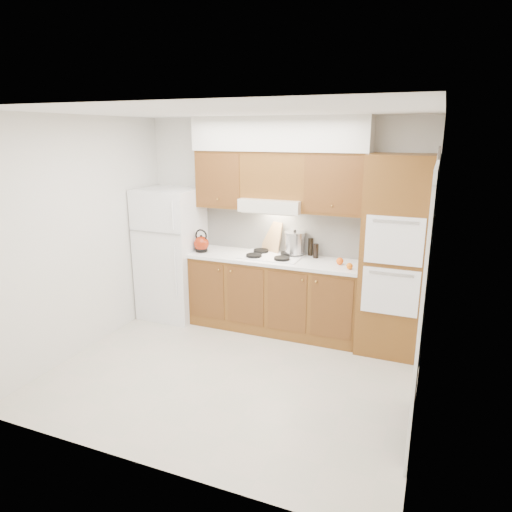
{
  "coord_description": "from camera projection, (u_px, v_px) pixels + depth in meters",
  "views": [
    {
      "loc": [
        1.82,
        -3.87,
        2.42
      ],
      "look_at": [
        0.08,
        0.45,
        1.15
      ],
      "focal_mm": 32.0,
      "sensor_mm": 36.0,
      "label": 1
    }
  ],
  "objects": [
    {
      "name": "floor",
      "position": [
        233.0,
        372.0,
        4.76
      ],
      "size": [
        3.6,
        3.6,
        0.0
      ],
      "primitive_type": "plane",
      "color": "#B9B4A2",
      "rests_on": "ground"
    },
    {
      "name": "ceiling",
      "position": [
        229.0,
        111.0,
        4.07
      ],
      "size": [
        3.6,
        3.6,
        0.0
      ],
      "primitive_type": "plane",
      "color": "white",
      "rests_on": "wall_back"
    },
    {
      "name": "wall_back",
      "position": [
        281.0,
        224.0,
        5.76
      ],
      "size": [
        3.6,
        0.02,
        2.6
      ],
      "primitive_type": "cube",
      "color": "silver",
      "rests_on": "floor"
    },
    {
      "name": "wall_left",
      "position": [
        84.0,
        236.0,
        5.06
      ],
      "size": [
        0.02,
        3.0,
        2.6
      ],
      "primitive_type": "cube",
      "color": "silver",
      "rests_on": "floor"
    },
    {
      "name": "wall_right",
      "position": [
        429.0,
        272.0,
        3.77
      ],
      "size": [
        0.02,
        3.0,
        2.6
      ],
      "primitive_type": "cube",
      "color": "silver",
      "rests_on": "floor"
    },
    {
      "name": "fridge",
      "position": [
        172.0,
        253.0,
        6.06
      ],
      "size": [
        0.75,
        0.72,
        1.72
      ],
      "primitive_type": "cube",
      "color": "white",
      "rests_on": "floor"
    },
    {
      "name": "base_cabinets",
      "position": [
        274.0,
        295.0,
        5.7
      ],
      "size": [
        2.11,
        0.6,
        0.9
      ],
      "primitive_type": "cube",
      "color": "brown",
      "rests_on": "floor"
    },
    {
      "name": "countertop",
      "position": [
        274.0,
        259.0,
        5.57
      ],
      "size": [
        2.13,
        0.62,
        0.04
      ],
      "primitive_type": "cube",
      "color": "white",
      "rests_on": "base_cabinets"
    },
    {
      "name": "backsplash",
      "position": [
        283.0,
        230.0,
        5.76
      ],
      "size": [
        2.11,
        0.03,
        0.56
      ],
      "primitive_type": "cube",
      "color": "white",
      "rests_on": "countertop"
    },
    {
      "name": "oven_cabinet",
      "position": [
        395.0,
        256.0,
        5.0
      ],
      "size": [
        0.7,
        0.65,
        2.2
      ],
      "primitive_type": "cube",
      "color": "brown",
      "rests_on": "floor"
    },
    {
      "name": "upper_cab_left",
      "position": [
        224.0,
        179.0,
        5.72
      ],
      "size": [
        0.63,
        0.33,
        0.7
      ],
      "primitive_type": "cube",
      "color": "brown",
      "rests_on": "wall_back"
    },
    {
      "name": "upper_cab_right",
      "position": [
        336.0,
        184.0,
        5.21
      ],
      "size": [
        0.73,
        0.33,
        0.7
      ],
      "primitive_type": "cube",
      "color": "brown",
      "rests_on": "wall_back"
    },
    {
      "name": "range_hood",
      "position": [
        273.0,
        205.0,
        5.49
      ],
      "size": [
        0.75,
        0.45,
        0.15
      ],
      "primitive_type": "cube",
      "color": "silver",
      "rests_on": "wall_back"
    },
    {
      "name": "upper_cab_over_hood",
      "position": [
        275.0,
        175.0,
        5.45
      ],
      "size": [
        0.75,
        0.33,
        0.55
      ],
      "primitive_type": "cube",
      "color": "brown",
      "rests_on": "range_hood"
    },
    {
      "name": "soffit",
      "position": [
        280.0,
        134.0,
        5.3
      ],
      "size": [
        2.13,
        0.36,
        0.4
      ],
      "primitive_type": "cube",
      "color": "silver",
      "rests_on": "wall_back"
    },
    {
      "name": "cooktop",
      "position": [
        271.0,
        256.0,
        5.6
      ],
      "size": [
        0.74,
        0.5,
        0.01
      ],
      "primitive_type": "cube",
      "color": "white",
      "rests_on": "countertop"
    },
    {
      "name": "doorway",
      "position": [
        422.0,
        315.0,
        3.52
      ],
      "size": [
        0.02,
        0.9,
        2.1
      ],
      "primitive_type": "cube",
      "color": "black",
      "rests_on": "floor"
    },
    {
      "name": "wall_clock",
      "position": [
        438.0,
        163.0,
        4.04
      ],
      "size": [
        0.02,
        0.3,
        0.3
      ],
      "primitive_type": "cylinder",
      "rotation": [
        0.0,
        1.57,
        0.0
      ],
      "color": "#3F3833",
      "rests_on": "wall_right"
    },
    {
      "name": "kettle",
      "position": [
        201.0,
        244.0,
        5.8
      ],
      "size": [
        0.22,
        0.22,
        0.19
      ],
      "primitive_type": "sphere",
      "rotation": [
        0.0,
        0.0,
        -0.18
      ],
      "color": "maroon",
      "rests_on": "countertop"
    },
    {
      "name": "cutting_board",
      "position": [
        272.0,
        236.0,
        5.78
      ],
      "size": [
        0.3,
        0.21,
        0.38
      ],
      "primitive_type": "cube",
      "rotation": [
        -0.21,
        0.0,
        -0.43
      ],
      "color": "tan",
      "rests_on": "countertop"
    },
    {
      "name": "stock_pot",
      "position": [
        295.0,
        243.0,
        5.61
      ],
      "size": [
        0.25,
        0.25,
        0.26
      ],
      "primitive_type": "cylinder",
      "rotation": [
        0.0,
        0.0,
        0.01
      ],
      "color": "#B9B9BE",
      "rests_on": "cooktop"
    },
    {
      "name": "condiment_a",
      "position": [
        311.0,
        247.0,
        5.63
      ],
      "size": [
        0.07,
        0.07,
        0.22
      ],
      "primitive_type": "cylinder",
      "rotation": [
        0.0,
        0.0,
        0.21
      ],
      "color": "black",
      "rests_on": "countertop"
    },
    {
      "name": "condiment_b",
      "position": [
        316.0,
        251.0,
        5.52
      ],
      "size": [
        0.07,
        0.07,
        0.17
      ],
      "primitive_type": "cylinder",
      "rotation": [
        0.0,
        0.0,
        0.4
      ],
      "color": "black",
      "rests_on": "countertop"
    },
    {
      "name": "condiment_c",
      "position": [
        316.0,
        251.0,
        5.52
      ],
      "size": [
        0.08,
        0.08,
        0.18
      ],
      "primitive_type": "cylinder",
      "rotation": [
        0.0,
        0.0,
        -0.41
      ],
      "color": "black",
      "rests_on": "countertop"
    },
    {
      "name": "orange_near",
      "position": [
        350.0,
        266.0,
        5.08
      ],
      "size": [
        0.08,
        0.08,
        0.07
      ],
      "primitive_type": "sphere",
      "rotation": [
        0.0,
        0.0,
        0.14
      ],
      "color": "#DC460B",
      "rests_on": "countertop"
    },
    {
      "name": "orange_far",
      "position": [
        340.0,
        261.0,
        5.25
      ],
      "size": [
        0.11,
        0.11,
        0.08
      ],
      "primitive_type": "sphere",
      "rotation": [
        0.0,
        0.0,
        0.41
      ],
      "color": "orange",
      "rests_on": "countertop"
    }
  ]
}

